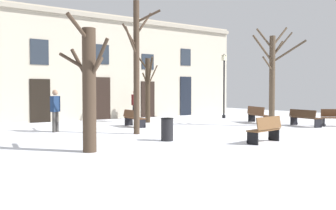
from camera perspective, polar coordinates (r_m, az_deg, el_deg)
The scene contains 14 objects.
ground_plane at distance 15.42m, azimuth 3.95°, elevation -4.39°, with size 34.64×34.64×0.00m, color white.
building_facade at distance 23.31m, azimuth -10.83°, elevation 5.95°, with size 21.65×0.60×6.51m.
tree_right_of_center at distance 15.19m, azimuth -4.83°, elevation 6.40°, with size 1.84×1.15×5.41m.
tree_center at distance 10.94m, azimuth -12.05°, elevation 2.79°, with size 1.60×1.67×3.87m.
tree_foreground at distance 20.59m, azimuth -3.13°, elevation 2.81°, with size 1.33×2.20×3.84m.
tree_left_of_center at distance 19.14m, azimuth 15.80°, elevation 4.50°, with size 2.12×1.71×5.00m.
streetlamp at distance 24.11m, azimuth 8.61°, elevation 3.96°, with size 0.30×0.30×4.13m.
litter_bin at distance 13.13m, azimuth -0.13°, elevation -3.75°, with size 0.46×0.46×0.81m.
bench_near_center_tree at distance 13.06m, azimuth 14.72°, elevation -3.67°, with size 1.58×0.72×0.90m.
bench_back_to_back_right at distance 19.59m, azimuth 20.26°, elevation -1.84°, with size 0.81×1.79×0.84m.
bench_near_lamp at distance 20.81m, azimuth 13.65°, elevation -1.43°, with size 1.14×1.92×0.91m.
bench_back_to_back_left at distance 18.28m, azimuth -5.28°, elevation -2.02°, with size 0.65×1.62×0.83m.
person_strolling at distance 16.52m, azimuth -16.94°, elevation -0.49°, with size 0.44×0.36×1.82m.
person_crossing_plaza at distance 23.03m, azimuth -5.11°, elevation 0.33°, with size 0.40×0.26×1.80m.
Camera 1 is at (-9.74, -11.82, 1.78)m, focal length 39.66 mm.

